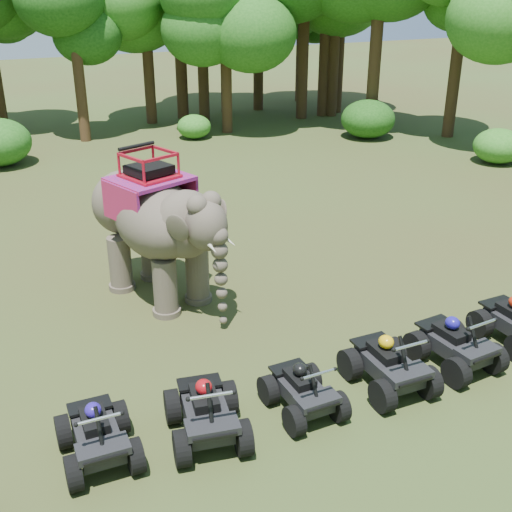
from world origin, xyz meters
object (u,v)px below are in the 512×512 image
(atv_2, at_px, (303,384))
(atv_4, at_px, (456,338))
(atv_1, at_px, (206,405))
(atv_3, at_px, (390,358))
(elephant, at_px, (155,225))
(atv_0, at_px, (96,428))

(atv_2, bearing_deg, atv_4, -0.83)
(atv_1, xyz_separation_m, atv_3, (3.73, -0.09, 0.00))
(atv_2, height_order, atv_4, atv_4)
(elephant, xyz_separation_m, atv_2, (1.05, -5.61, -1.29))
(elephant, distance_m, atv_3, 6.46)
(elephant, height_order, atv_0, elephant)
(atv_4, bearing_deg, atv_1, 174.91)
(atv_1, height_order, atv_3, atv_3)
(atv_3, relative_size, atv_4, 1.01)
(atv_2, bearing_deg, elephant, 99.13)
(atv_2, bearing_deg, atv_0, 174.00)
(atv_0, distance_m, atv_3, 5.56)
(atv_1, xyz_separation_m, atv_4, (5.41, -0.02, -0.01))
(atv_2, height_order, atv_3, atv_3)
(atv_1, distance_m, atv_4, 5.41)
(atv_0, bearing_deg, atv_1, -6.39)
(atv_0, bearing_deg, elephant, 64.55)
(atv_3, bearing_deg, atv_0, 177.08)
(atv_0, relative_size, atv_2, 1.06)
(atv_0, distance_m, atv_1, 1.84)
(atv_0, xyz_separation_m, atv_3, (5.55, -0.32, 0.04))
(elephant, relative_size, atv_3, 2.52)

